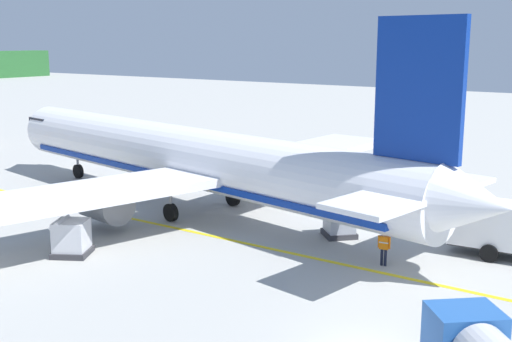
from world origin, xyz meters
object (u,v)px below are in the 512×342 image
service_truck_catering (512,229)px  crew_supervisor (384,246)px  crew_loader_left (361,195)px  cargo_container_near (340,220)px  airliner_foreground (193,159)px  crew_marshaller (414,188)px  crew_loader_right (435,183)px  cargo_container_mid (71,238)px

service_truck_catering → crew_supervisor: service_truck_catering is taller
service_truck_catering → crew_loader_left: (4.12, 10.24, -0.51)m
cargo_container_near → crew_loader_left: cargo_container_near is taller
cargo_container_near → crew_loader_left: (5.70, 1.45, 0.13)m
airliner_foreground → crew_marshaller: size_ratio=23.47×
airliner_foreground → crew_loader_right: airliner_foreground is taller
service_truck_catering → cargo_container_near: (-1.58, 8.79, -0.63)m
service_truck_catering → crew_marshaller: bearing=45.4°
cargo_container_mid → crew_supervisor: (7.61, -13.80, 0.09)m
cargo_container_near → crew_marshaller: (9.64, -0.60, 0.12)m
service_truck_catering → crew_marshaller: (8.06, 8.19, -0.51)m
cargo_container_near → crew_loader_right: (12.10, -1.17, 0.09)m
crew_marshaller → crew_supervisor: size_ratio=1.04×
crew_marshaller → crew_loader_right: bearing=-12.9°
service_truck_catering → cargo_container_mid: service_truck_catering is taller
crew_supervisor → airliner_foreground: bearing=79.4°
cargo_container_near → crew_supervisor: size_ratio=1.39×
crew_loader_left → airliner_foreground: bearing=124.3°
crew_loader_right → crew_supervisor: size_ratio=1.01×
airliner_foreground → crew_loader_left: 11.02m
airliner_foreground → cargo_container_near: 10.63m
airliner_foreground → crew_loader_right: size_ratio=24.18×
service_truck_catering → airliner_foreground: bearing=95.8°
crew_loader_right → cargo_container_mid: bearing=154.3°
cargo_container_near → crew_loader_left: size_ratio=1.34×
service_truck_catering → crew_loader_left: 11.05m
airliner_foreground → service_truck_catering: (1.95, -19.13, -1.83)m
service_truck_catering → crew_loader_right: bearing=35.9°
cargo_container_near → crew_loader_right: bearing=-5.5°
airliner_foreground → cargo_container_near: bearing=-87.9°
crew_marshaller → crew_loader_right: crew_marshaller is taller
airliner_foreground → cargo_container_near: size_ratio=17.48×
crew_supervisor → cargo_container_mid: bearing=118.9°
crew_loader_left → cargo_container_near: bearing=-165.7°
crew_loader_left → crew_supervisor: crew_loader_left is taller
cargo_container_near → crew_supervisor: (-3.07, -3.99, 0.08)m
crew_loader_right → cargo_container_near: bearing=174.5°
crew_marshaller → service_truck_catering: bearing=-134.6°
crew_loader_left → crew_supervisor: (-8.76, -5.44, -0.04)m
cargo_container_near → cargo_container_mid: cargo_container_near is taller
cargo_container_near → crew_loader_right: cargo_container_near is taller
crew_loader_right → crew_loader_left: bearing=157.8°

